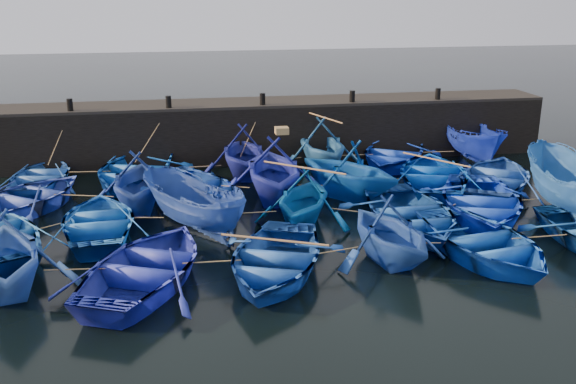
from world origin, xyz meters
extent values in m
plane|color=black|center=(0.00, 0.00, 0.00)|extent=(120.00, 120.00, 0.00)
cube|color=black|center=(0.00, 10.50, 1.25)|extent=(26.00, 2.50, 2.50)
cube|color=black|center=(0.00, 10.50, 2.56)|extent=(26.00, 2.50, 0.12)
cylinder|color=black|center=(-8.00, 9.60, 2.87)|extent=(0.24, 0.24, 0.50)
cylinder|color=black|center=(-4.00, 9.60, 2.87)|extent=(0.24, 0.24, 0.50)
cylinder|color=black|center=(0.00, 9.60, 2.87)|extent=(0.24, 0.24, 0.50)
cylinder|color=black|center=(4.00, 9.60, 2.87)|extent=(0.24, 0.24, 0.50)
cylinder|color=black|center=(8.00, 9.60, 2.87)|extent=(0.24, 0.24, 0.50)
imported|color=#204D97|center=(-8.99, 7.64, 0.46)|extent=(3.66, 4.78, 0.92)
imported|color=#0D46A5|center=(-5.50, 7.46, 0.58)|extent=(5.45, 6.51, 1.16)
imported|color=navy|center=(-1.11, 7.58, 1.10)|extent=(3.77, 4.33, 2.21)
imported|color=#2664A5|center=(2.36, 8.28, 1.12)|extent=(3.85, 4.41, 2.24)
imported|color=#0C2CA1|center=(5.52, 8.21, 0.55)|extent=(5.98, 6.49, 1.10)
imported|color=#11279E|center=(9.22, 8.12, 0.94)|extent=(2.04, 4.94, 1.88)
imported|color=#283F9A|center=(-8.99, 4.79, 0.51)|extent=(5.75, 6.07, 1.02)
imported|color=navy|center=(-5.11, 4.19, 1.12)|extent=(3.79, 4.35, 2.24)
imported|color=#133B97|center=(-3.10, 4.82, 0.53)|extent=(5.50, 6.17, 1.06)
imported|color=navy|center=(-0.32, 4.40, 1.25)|extent=(4.35, 4.97, 2.51)
imported|color=#09469A|center=(2.45, 4.19, 1.14)|extent=(5.58, 5.69, 2.27)
imported|color=#0136A4|center=(6.02, 4.71, 0.58)|extent=(5.56, 6.55, 1.16)
imported|color=#1C4594|center=(8.24, 4.05, 0.57)|extent=(6.34, 6.76, 1.14)
imported|color=blue|center=(-6.26, 1.94, 0.50)|extent=(3.77, 5.03, 0.99)
imported|color=navy|center=(-3.36, 1.75, 0.89)|extent=(4.10, 4.76, 1.78)
imported|color=#044E92|center=(0.25, 1.71, 0.98)|extent=(4.42, 4.68, 1.96)
imported|color=navy|center=(3.57, 0.79, 0.57)|extent=(3.96, 5.49, 1.13)
imported|color=#1035C8|center=(6.31, 1.38, 0.59)|extent=(5.62, 6.64, 1.17)
imported|color=#1F5594|center=(9.33, 1.39, 1.02)|extent=(3.12, 5.59, 2.04)
imported|color=blue|center=(-8.18, -1.70, 1.11)|extent=(4.51, 4.94, 2.21)
imported|color=#1E29A0|center=(-4.64, -1.89, 0.55)|extent=(5.61, 6.38, 1.10)
imported|color=#164292|center=(-1.28, -1.95, 0.52)|extent=(5.12, 5.98, 1.05)
imported|color=#1B4191|center=(2.07, -1.63, 0.99)|extent=(3.98, 4.38, 1.98)
imported|color=blue|center=(4.86, -1.79, 0.54)|extent=(4.59, 5.80, 1.08)
cube|color=olive|center=(-0.02, 4.40, 2.63)|extent=(0.47, 0.42, 0.24)
cylinder|color=tan|center=(-7.24, 7.55, 0.55)|extent=(1.70, 0.21, 0.04)
cylinder|color=tan|center=(-3.30, 7.52, 0.55)|extent=(2.59, 0.15, 0.04)
cylinder|color=tan|center=(0.62, 7.93, 0.55)|extent=(1.67, 0.73, 0.04)
cylinder|color=tan|center=(3.94, 8.24, 0.55)|extent=(1.37, 0.10, 0.04)
cylinder|color=tan|center=(7.37, 8.17, 0.55)|extent=(1.89, 0.12, 0.04)
cylinder|color=tan|center=(-7.05, 4.49, 0.55)|extent=(2.09, 0.64, 0.04)
cylinder|color=tan|center=(-4.10, 4.50, 0.55)|extent=(0.24, 0.64, 0.04)
cylinder|color=tan|center=(-1.71, 4.61, 0.55)|extent=(1.00, 0.45, 0.04)
cylinder|color=tan|center=(1.06, 4.29, 0.55)|extent=(0.97, 0.25, 0.04)
cylinder|color=tan|center=(4.23, 4.45, 0.55)|extent=(1.78, 0.56, 0.04)
cylinder|color=tan|center=(7.13, 4.38, 0.55)|extent=(0.45, 0.67, 0.04)
cylinder|color=tan|center=(-7.72, 1.56, 0.55)|extent=(1.15, 0.80, 0.04)
cylinder|color=tan|center=(-4.81, 1.85, 0.55)|extent=(1.10, 0.23, 0.04)
cylinder|color=tan|center=(-1.56, 1.73, 0.55)|extent=(1.82, 0.08, 0.04)
cylinder|color=tan|center=(1.91, 1.25, 0.55)|extent=(1.54, 0.95, 0.04)
cylinder|color=tan|center=(4.94, 1.09, 0.55)|extent=(0.96, 0.62, 0.04)
cylinder|color=tan|center=(7.82, 1.39, 0.55)|extent=(1.22, 0.05, 0.04)
cylinder|color=tan|center=(-6.41, -1.79, 0.55)|extent=(1.75, 0.23, 0.04)
cylinder|color=tan|center=(-2.96, -1.92, 0.55)|extent=(1.56, 0.09, 0.04)
cylinder|color=tan|center=(0.40, -1.79, 0.55)|extent=(1.56, 0.35, 0.04)
cylinder|color=tan|center=(3.46, -1.71, 0.55)|extent=(0.99, 0.20, 0.04)
cylinder|color=tan|center=(6.70, -1.79, 0.55)|extent=(1.89, 0.05, 0.04)
cylinder|color=tan|center=(-8.50, 9.17, 1.58)|extent=(1.04, 0.71, 2.09)
cylinder|color=tan|center=(-4.75, 9.08, 1.58)|extent=(1.54, 0.88, 2.09)
cylinder|color=tan|center=(-0.55, 9.14, 1.58)|extent=(1.15, 0.77, 2.09)
cylinder|color=tan|center=(3.18, 9.49, 1.58)|extent=(1.67, 0.06, 2.09)
cylinder|color=tan|center=(4.76, 9.45, 1.58)|extent=(1.56, 0.13, 2.09)
cylinder|color=tan|center=(8.61, 9.41, 1.58)|extent=(1.25, 0.22, 2.09)
cylinder|color=#99724C|center=(2.36, 8.28, 2.27)|extent=(1.08, 2.84, 0.06)
cylinder|color=#99724C|center=(6.02, 4.71, 1.19)|extent=(1.77, 2.49, 0.06)
cylinder|color=#99724C|center=(0.25, 1.71, 1.99)|extent=(2.34, 1.97, 0.06)
cylinder|color=#99724C|center=(-1.28, -1.95, 1.08)|extent=(2.74, 1.32, 0.06)
camera|label=1|loc=(-3.65, -17.72, 7.63)|focal=40.00mm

